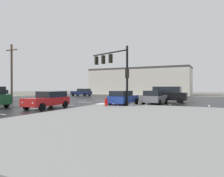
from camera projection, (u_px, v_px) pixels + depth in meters
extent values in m
plane|color=slate|center=(95.00, 102.00, 27.79)|extent=(120.00, 120.00, 0.00)
cube|color=#232326|center=(95.00, 102.00, 27.79)|extent=(44.00, 44.00, 0.02)
cube|color=gray|center=(167.00, 121.00, 11.74)|extent=(18.00, 18.00, 0.14)
cube|color=white|center=(116.00, 104.00, 22.00)|extent=(4.00, 1.60, 0.06)
cube|color=silver|center=(38.00, 109.00, 18.81)|extent=(2.00, 0.15, 0.01)
cube|color=silver|center=(66.00, 105.00, 22.40)|extent=(2.00, 0.15, 0.01)
cube|color=silver|center=(86.00, 103.00, 25.99)|extent=(2.00, 0.15, 0.01)
cube|color=silver|center=(102.00, 101.00, 29.59)|extent=(2.00, 0.15, 0.01)
cube|color=silver|center=(114.00, 99.00, 33.18)|extent=(2.00, 0.15, 0.01)
cube|color=silver|center=(123.00, 98.00, 36.77)|extent=(2.00, 0.15, 0.01)
cube|color=silver|center=(131.00, 97.00, 40.37)|extent=(2.00, 0.15, 0.01)
cube|color=silver|center=(138.00, 96.00, 43.96)|extent=(2.00, 0.15, 0.01)
cube|color=silver|center=(5.00, 98.00, 35.70)|extent=(0.15, 2.00, 0.01)
cube|color=silver|center=(21.00, 99.00, 33.94)|extent=(0.15, 2.00, 0.01)
cube|color=silver|center=(39.00, 100.00, 32.19)|extent=(0.15, 2.00, 0.01)
cube|color=silver|center=(60.00, 100.00, 30.43)|extent=(0.15, 2.00, 0.01)
cube|color=silver|center=(82.00, 101.00, 28.67)|extent=(0.15, 2.00, 0.01)
cube|color=silver|center=(108.00, 102.00, 26.91)|extent=(0.15, 2.00, 0.01)
cube|color=silver|center=(137.00, 103.00, 25.15)|extent=(0.15, 2.00, 0.01)
cube|color=silver|center=(170.00, 104.00, 23.40)|extent=(0.15, 2.00, 0.01)
cube|color=silver|center=(209.00, 106.00, 21.64)|extent=(0.15, 2.00, 0.01)
cube|color=silver|center=(103.00, 105.00, 22.66)|extent=(0.45, 7.00, 0.01)
cylinder|color=black|center=(127.00, 76.00, 20.51)|extent=(0.22, 0.22, 5.97)
cylinder|color=black|center=(109.00, 53.00, 22.47)|extent=(5.10, 2.07, 0.14)
cube|color=black|center=(111.00, 59.00, 22.27)|extent=(0.39, 0.44, 0.95)
sphere|color=red|center=(110.00, 56.00, 22.39)|extent=(0.20, 0.20, 0.20)
cube|color=black|center=(103.00, 60.00, 23.16)|extent=(0.39, 0.44, 0.95)
sphere|color=red|center=(102.00, 57.00, 23.28)|extent=(0.20, 0.20, 0.20)
cube|color=black|center=(96.00, 61.00, 24.05)|extent=(0.39, 0.44, 0.95)
sphere|color=red|center=(96.00, 58.00, 24.17)|extent=(0.20, 0.20, 0.20)
cube|color=black|center=(127.00, 74.00, 20.51)|extent=(0.28, 0.36, 0.90)
cylinder|color=red|center=(106.00, 103.00, 20.05)|extent=(0.26, 0.26, 0.60)
sphere|color=red|center=(106.00, 99.00, 20.05)|extent=(0.25, 0.25, 0.25)
cylinder|color=red|center=(105.00, 103.00, 20.13)|extent=(0.12, 0.11, 0.11)
cylinder|color=red|center=(108.00, 103.00, 19.97)|extent=(0.12, 0.11, 0.11)
cube|color=beige|center=(138.00, 82.00, 54.40)|extent=(26.11, 8.00, 6.38)
cube|color=#3F3D3A|center=(138.00, 69.00, 54.37)|extent=(26.11, 8.00, 0.50)
cylinder|color=black|center=(7.00, 99.00, 28.96)|extent=(0.67, 0.27, 0.66)
cube|color=#141E47|center=(81.00, 93.00, 44.93)|extent=(4.52, 1.85, 0.70)
cube|color=black|center=(84.00, 90.00, 44.64)|extent=(2.49, 1.68, 0.55)
cylinder|color=black|center=(73.00, 94.00, 44.78)|extent=(0.66, 0.23, 0.66)
cylinder|color=black|center=(78.00, 94.00, 46.41)|extent=(0.66, 0.23, 0.66)
cylinder|color=black|center=(85.00, 95.00, 43.47)|extent=(0.66, 0.23, 0.66)
cylinder|color=black|center=(89.00, 94.00, 45.09)|extent=(0.66, 0.23, 0.66)
sphere|color=white|center=(71.00, 93.00, 45.36)|extent=(0.18, 0.18, 0.18)
sphere|color=white|center=(74.00, 93.00, 46.40)|extent=(0.18, 0.18, 0.18)
cube|color=black|center=(167.00, 96.00, 26.39)|extent=(4.81, 1.97, 0.95)
cube|color=black|center=(167.00, 89.00, 26.39)|extent=(3.37, 1.81, 0.75)
cylinder|color=black|center=(153.00, 100.00, 26.23)|extent=(0.66, 0.22, 0.66)
cylinder|color=black|center=(156.00, 99.00, 27.99)|extent=(0.66, 0.22, 0.66)
cylinder|color=black|center=(179.00, 101.00, 24.81)|extent=(0.66, 0.22, 0.66)
cylinder|color=black|center=(181.00, 100.00, 26.57)|extent=(0.66, 0.22, 0.66)
sphere|color=white|center=(148.00, 96.00, 26.85)|extent=(0.18, 0.18, 0.18)
sphere|color=white|center=(150.00, 96.00, 27.98)|extent=(0.18, 0.18, 0.18)
cube|color=slate|center=(155.00, 98.00, 23.51)|extent=(1.89, 4.53, 0.70)
cube|color=black|center=(154.00, 93.00, 22.91)|extent=(1.70, 2.51, 0.55)
cylinder|color=black|center=(151.00, 100.00, 25.29)|extent=(0.23, 0.66, 0.66)
cylinder|color=black|center=(166.00, 101.00, 24.47)|extent=(0.23, 0.66, 0.66)
cylinder|color=black|center=(143.00, 102.00, 22.57)|extent=(0.23, 0.66, 0.66)
cylinder|color=black|center=(160.00, 103.00, 21.74)|extent=(0.23, 0.66, 0.66)
sphere|color=white|center=(155.00, 97.00, 25.73)|extent=(0.18, 0.18, 0.18)
sphere|color=white|center=(165.00, 98.00, 25.21)|extent=(0.18, 0.18, 0.18)
cube|color=#B21919|center=(47.00, 101.00, 18.90)|extent=(1.88, 4.53, 0.70)
cube|color=black|center=(52.00, 94.00, 19.51)|extent=(1.70, 2.50, 0.55)
cylinder|color=black|center=(42.00, 107.00, 17.14)|extent=(0.23, 0.66, 0.66)
cylinder|color=black|center=(26.00, 106.00, 17.90)|extent=(0.23, 0.66, 0.66)
cylinder|color=black|center=(65.00, 104.00, 19.91)|extent=(0.23, 0.66, 0.66)
cylinder|color=black|center=(51.00, 103.00, 20.67)|extent=(0.23, 0.66, 0.66)
sphere|color=white|center=(33.00, 103.00, 16.67)|extent=(0.18, 0.18, 0.18)
sphere|color=white|center=(23.00, 103.00, 17.15)|extent=(0.18, 0.18, 0.18)
cylinder|color=black|center=(6.00, 104.00, 20.12)|extent=(0.67, 0.25, 0.66)
cube|color=navy|center=(124.00, 99.00, 22.38)|extent=(1.85, 4.52, 0.70)
cube|color=black|center=(121.00, 93.00, 21.77)|extent=(1.69, 2.49, 0.55)
cylinder|color=black|center=(122.00, 101.00, 24.15)|extent=(0.23, 0.66, 0.66)
cylinder|color=black|center=(136.00, 102.00, 23.34)|extent=(0.23, 0.66, 0.66)
cylinder|color=black|center=(110.00, 103.00, 21.42)|extent=(0.23, 0.66, 0.66)
cylinder|color=black|center=(126.00, 104.00, 20.61)|extent=(0.23, 0.66, 0.66)
sphere|color=white|center=(127.00, 98.00, 24.60)|extent=(0.18, 0.18, 0.18)
sphere|color=white|center=(136.00, 98.00, 24.08)|extent=(0.18, 0.18, 0.18)
cylinder|color=brown|center=(12.00, 73.00, 29.09)|extent=(0.28, 0.28, 8.01)
cube|color=brown|center=(12.00, 50.00, 29.06)|extent=(2.20, 0.14, 0.14)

